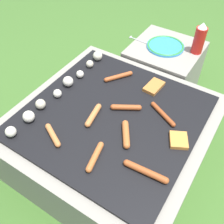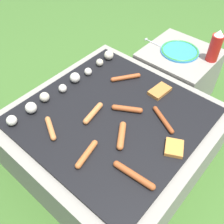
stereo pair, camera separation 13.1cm
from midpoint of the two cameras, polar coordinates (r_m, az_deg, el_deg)
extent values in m
plane|color=#3D6628|center=(1.61, 2.35, -9.68)|extent=(14.00, 14.00, 0.00)
cube|color=gray|center=(1.47, 2.55, -5.88)|extent=(0.95, 0.95, 0.35)
cube|color=black|center=(1.33, 2.81, -1.01)|extent=(0.84, 0.84, 0.02)
cube|color=gray|center=(1.92, 15.65, 7.65)|extent=(0.44, 0.45, 0.37)
cylinder|color=#B7602D|center=(1.16, -2.30, -9.32)|extent=(0.14, 0.06, 0.03)
sphere|color=#B7602D|center=(1.19, -0.65, -6.95)|extent=(0.03, 0.03, 0.03)
sphere|color=#B7602D|center=(1.13, -4.07, -11.80)|extent=(0.03, 0.03, 0.03)
cylinder|color=#93421E|center=(1.32, 13.87, -1.74)|extent=(0.10, 0.16, 0.02)
sphere|color=#93421E|center=(1.28, 15.76, -4.29)|extent=(0.02, 0.02, 0.02)
sphere|color=#93421E|center=(1.36, 12.10, 0.65)|extent=(0.02, 0.02, 0.02)
cylinder|color=#C6753D|center=(1.31, -1.31, -0.42)|extent=(0.13, 0.05, 0.03)
sphere|color=#C6753D|center=(1.34, 0.09, 1.30)|extent=(0.03, 0.03, 0.03)
sphere|color=#C6753D|center=(1.27, -2.79, -2.23)|extent=(0.03, 0.03, 0.03)
cylinder|color=#B7602D|center=(1.22, 5.17, -5.27)|extent=(0.13, 0.10, 0.03)
sphere|color=#B7602D|center=(1.18, 4.95, -7.74)|extent=(0.03, 0.03, 0.03)
sphere|color=#B7602D|center=(1.26, 5.37, -2.96)|extent=(0.03, 0.03, 0.03)
cylinder|color=#C6753D|center=(1.26, -10.41, -3.66)|extent=(0.08, 0.12, 0.03)
sphere|color=#C6753D|center=(1.22, -9.68, -5.75)|extent=(0.03, 0.03, 0.03)
sphere|color=#C6753D|center=(1.31, -11.09, -1.70)|extent=(0.03, 0.03, 0.03)
cylinder|color=#A34C23|center=(1.34, 6.10, 0.55)|extent=(0.09, 0.13, 0.03)
sphere|color=#A34C23|center=(1.34, 8.94, 0.18)|extent=(0.03, 0.03, 0.03)
sphere|color=#A34C23|center=(1.34, 3.27, 0.91)|extent=(0.03, 0.03, 0.03)
cylinder|color=#A34C23|center=(1.52, 5.48, 7.39)|extent=(0.14, 0.11, 0.03)
sphere|color=#A34C23|center=(1.54, 8.21, 7.80)|extent=(0.03, 0.03, 0.03)
sphere|color=#A34C23|center=(1.50, 2.67, 6.95)|extent=(0.03, 0.03, 0.03)
cylinder|color=#A34C23|center=(1.11, 8.22, -13.64)|extent=(0.04, 0.18, 0.03)
sphere|color=#A34C23|center=(1.10, 12.28, -15.85)|extent=(0.03, 0.03, 0.03)
sphere|color=#A34C23|center=(1.13, 4.36, -11.43)|extent=(0.03, 0.03, 0.03)
cube|color=#D18438|center=(1.23, 16.39, -7.67)|extent=(0.12, 0.11, 0.02)
cube|color=#B27033|center=(1.47, 12.86, 4.38)|extent=(0.13, 0.08, 0.02)
sphere|color=silver|center=(1.33, -18.42, -1.90)|extent=(0.05, 0.05, 0.05)
sphere|color=silver|center=(1.36, -14.63, 0.77)|extent=(0.06, 0.06, 0.06)
sphere|color=beige|center=(1.40, -11.93, 3.09)|extent=(0.05, 0.05, 0.05)
sphere|color=silver|center=(1.44, -8.16, 5.00)|extent=(0.05, 0.05, 0.05)
sphere|color=silver|center=(1.49, -5.58, 7.36)|extent=(0.06, 0.06, 0.06)
sphere|color=silver|center=(1.54, -2.79, 8.68)|extent=(0.04, 0.04, 0.04)
sphere|color=beige|center=(1.61, -0.35, 10.65)|extent=(0.04, 0.04, 0.04)
sphere|color=beige|center=(1.66, 1.60, 12.20)|extent=(0.06, 0.06, 0.06)
cylinder|color=#338CCC|center=(1.81, 16.60, 12.48)|extent=(0.25, 0.25, 0.01)
torus|color=#338C3F|center=(1.81, 16.64, 12.60)|extent=(0.24, 0.24, 0.01)
cylinder|color=red|center=(1.76, 23.50, 12.56)|extent=(0.07, 0.07, 0.17)
cone|color=white|center=(1.71, 24.53, 15.35)|extent=(0.06, 0.06, 0.04)
cylinder|color=silver|center=(1.84, 12.12, 13.93)|extent=(0.02, 0.21, 0.01)
cube|color=silver|center=(1.89, 9.44, 15.28)|extent=(0.02, 0.01, 0.01)
camera|label=1|loc=(0.07, -87.13, 3.05)|focal=42.00mm
camera|label=2|loc=(0.07, 92.87, -3.05)|focal=42.00mm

